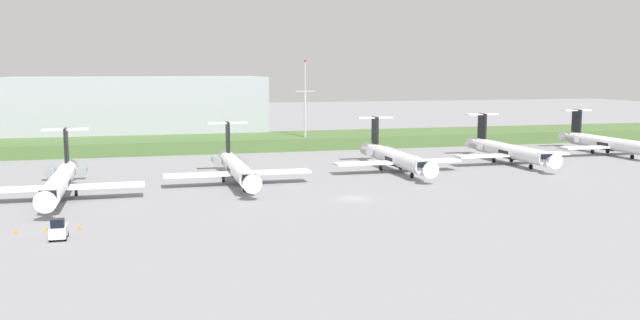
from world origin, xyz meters
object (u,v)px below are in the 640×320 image
object	(u,v)px
safety_cone_mid_marker	(47,229)
safety_cone_rear_marker	(80,228)
regional_jet_third	(237,168)
baggage_tug	(59,230)
regional_jet_second	(60,181)
regional_jet_sixth	(606,143)
regional_jet_fifth	(508,150)
safety_cone_front_marker	(16,232)
regional_jet_fourth	(395,157)
antenna_mast	(305,112)

from	to	relation	value
safety_cone_mid_marker	safety_cone_rear_marker	bearing A→B (deg)	-5.35
regional_jet_third	baggage_tug	xyz separation A→B (m)	(-23.23, -30.67, -1.53)
regional_jet_second	regional_jet_sixth	distance (m)	109.18
regional_jet_third	regional_jet_sixth	distance (m)	82.82
regional_jet_fifth	safety_cone_front_marker	world-z (taller)	regional_jet_fifth
regional_jet_fourth	baggage_tug	world-z (taller)	regional_jet_fourth
regional_jet_fourth	safety_cone_rear_marker	xyz separation A→B (m)	(-50.33, -32.66, -2.26)
regional_jet_sixth	safety_cone_rear_marker	xyz separation A→B (m)	(-102.56, -43.59, -2.26)
regional_jet_sixth	antenna_mast	distance (m)	65.23
regional_jet_sixth	safety_cone_front_marker	bearing A→B (deg)	-158.17
safety_cone_front_marker	safety_cone_mid_marker	xyz separation A→B (m)	(3.13, 0.49, 0.00)
regional_jet_second	baggage_tug	distance (m)	24.43
regional_jet_second	regional_jet_fifth	xyz separation A→B (m)	(79.18, 16.00, 0.00)
regional_jet_fifth	safety_cone_rear_marker	size ratio (longest dim) A/B	56.36
regional_jet_third	safety_cone_front_marker	xyz separation A→B (m)	(-28.07, -27.03, -2.26)
regional_jet_second	regional_jet_fourth	world-z (taller)	same
safety_cone_mid_marker	safety_cone_rear_marker	size ratio (longest dim) A/B	1.00
regional_jet_fourth	baggage_tug	xyz separation A→B (m)	(-52.11, -36.46, -1.53)
regional_jet_fifth	antenna_mast	bearing A→B (deg)	134.15
safety_cone_front_marker	regional_jet_fourth	bearing A→B (deg)	29.95
regional_jet_fourth	safety_cone_mid_marker	xyz separation A→B (m)	(-53.83, -32.33, -2.26)
antenna_mast	regional_jet_third	bearing A→B (deg)	-116.82
regional_jet_sixth	safety_cone_front_marker	world-z (taller)	regional_jet_sixth
baggage_tug	safety_cone_front_marker	xyz separation A→B (m)	(-4.84, 3.64, -0.73)
regional_jet_sixth	regional_jet_third	bearing A→B (deg)	-168.36
regional_jet_third	safety_cone_front_marker	bearing A→B (deg)	-136.08
safety_cone_rear_marker	baggage_tug	bearing A→B (deg)	-115.22
regional_jet_fourth	antenna_mast	world-z (taller)	antenna_mast
regional_jet_second	regional_jet_sixth	xyz separation A→B (m)	(106.70, 23.12, 0.00)
safety_cone_rear_marker	safety_cone_mid_marker	bearing A→B (deg)	174.65
antenna_mast	regional_jet_fourth	bearing A→B (deg)	-78.73
regional_jet_second	antenna_mast	xyz separation A→B (m)	(47.13, 49.02, 5.85)
antenna_mast	safety_cone_front_marker	distance (m)	85.90
regional_jet_fourth	regional_jet_sixth	world-z (taller)	same
regional_jet_sixth	safety_cone_mid_marker	bearing A→B (deg)	-157.81
regional_jet_fifth	antenna_mast	size ratio (longest dim) A/B	1.54
safety_cone_rear_marker	antenna_mast	bearing A→B (deg)	58.26
regional_jet_second	safety_cone_front_marker	distance (m)	20.90
regional_jet_third	regional_jet_fourth	xyz separation A→B (m)	(28.88, 5.78, 0.00)
regional_jet_fifth	safety_cone_mid_marker	xyz separation A→B (m)	(-78.54, -36.15, -2.26)
regional_jet_sixth	antenna_mast	world-z (taller)	antenna_mast
regional_jet_third	antenna_mast	world-z (taller)	antenna_mast
safety_cone_mid_marker	safety_cone_front_marker	bearing A→B (deg)	-171.18
antenna_mast	baggage_tug	size ratio (longest dim) A/B	6.27
regional_jet_fifth	regional_jet_sixth	distance (m)	28.43
regional_jet_third	baggage_tug	world-z (taller)	regional_jet_third
regional_jet_third	safety_cone_front_marker	world-z (taller)	regional_jet_third
safety_cone_front_marker	antenna_mast	bearing A→B (deg)	54.54
regional_jet_fifth	safety_cone_mid_marker	world-z (taller)	regional_jet_fifth
regional_jet_fifth	baggage_tug	size ratio (longest dim) A/B	9.69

